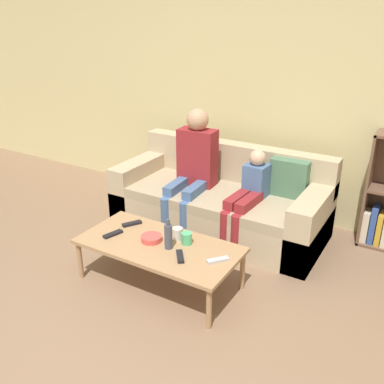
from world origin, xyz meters
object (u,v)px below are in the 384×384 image
at_px(tv_remote_2, 180,256).
at_px(bottle, 168,236).
at_px(person_child, 248,195).
at_px(cup_far, 187,238).
at_px(person_adult, 194,161).
at_px(couch, 221,203).
at_px(coffee_table, 159,247).
at_px(tv_remote_1, 132,224).
at_px(tv_remote_0, 113,234).
at_px(snack_bowl, 151,238).
at_px(cup_near, 178,234).
at_px(tv_remote_3, 218,260).

bearing_deg(tv_remote_2, bottle, 116.76).
xyz_separation_m(person_child, cup_far, (-0.14, -0.85, -0.09)).
bearing_deg(person_adult, tv_remote_2, -67.80).
bearing_deg(couch, coffee_table, -88.88).
height_order(tv_remote_1, tv_remote_2, same).
bearing_deg(tv_remote_0, tv_remote_1, 101.52).
bearing_deg(snack_bowl, tv_remote_1, 155.61).
bearing_deg(tv_remote_0, person_adult, 100.28).
distance_m(tv_remote_0, snack_bowl, 0.34).
height_order(tv_remote_2, snack_bowl, snack_bowl).
xyz_separation_m(person_child, bottle, (-0.23, -0.98, -0.03)).
relative_size(cup_far, tv_remote_0, 0.54).
relative_size(coffee_table, tv_remote_2, 7.89).
xyz_separation_m(couch, tv_remote_0, (-0.38, -1.20, 0.10)).
height_order(coffee_table, snack_bowl, snack_bowl).
relative_size(person_child, bottle, 3.55).
bearing_deg(person_adult, bottle, -73.11).
bearing_deg(couch, tv_remote_1, -110.72).
bearing_deg(cup_near, tv_remote_1, 178.98).
relative_size(person_child, cup_near, 8.95).
bearing_deg(cup_far, couch, 101.83).
xyz_separation_m(couch, bottle, (0.12, -1.13, 0.19)).
bearing_deg(person_adult, couch, 11.75).
distance_m(cup_far, snack_bowl, 0.29).
bearing_deg(tv_remote_3, cup_far, -157.94).
distance_m(cup_far, tv_remote_2, 0.22).
relative_size(cup_far, tv_remote_2, 0.58).
height_order(cup_near, tv_remote_2, cup_near).
bearing_deg(tv_remote_3, couch, 155.74).
height_order(person_child, snack_bowl, person_child).
height_order(couch, tv_remote_1, couch).
xyz_separation_m(coffee_table, cup_near, (0.09, 0.14, 0.08)).
bearing_deg(person_child, cup_far, -96.32).
bearing_deg(snack_bowl, person_adult, 101.75).
height_order(cup_near, tv_remote_0, cup_near).
bearing_deg(tv_remote_1, couch, 100.45).
bearing_deg(cup_near, snack_bowl, -141.57).
bearing_deg(tv_remote_3, tv_remote_1, -149.09).
relative_size(couch, bottle, 8.37).
bearing_deg(tv_remote_3, person_child, 140.98).
distance_m(couch, tv_remote_2, 1.24).
distance_m(tv_remote_1, snack_bowl, 0.34).
height_order(coffee_table, tv_remote_0, tv_remote_0).
distance_m(person_child, tv_remote_1, 1.09).
distance_m(coffee_table, cup_near, 0.18).
relative_size(tv_remote_1, bottle, 0.68).
height_order(person_adult, tv_remote_0, person_adult).
bearing_deg(cup_far, tv_remote_1, 176.69).
height_order(cup_near, snack_bowl, cup_near).
distance_m(couch, tv_remote_0, 1.26).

